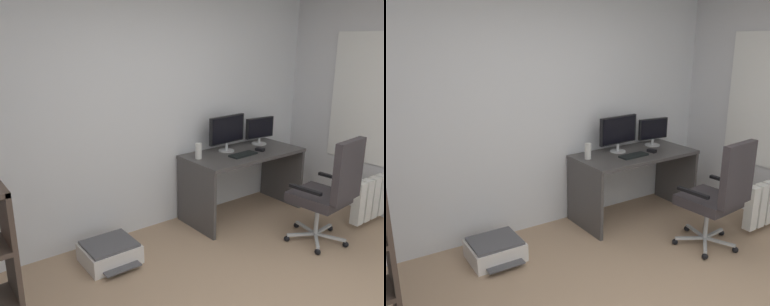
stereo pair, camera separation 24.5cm
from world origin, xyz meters
TOP-DOWN VIEW (x-y plane):
  - wall_back at (0.00, 2.26)m, footprint 4.86×0.10m
  - desk at (1.18, 1.86)m, footprint 1.39×0.67m
  - monitor_main at (1.05, 2.00)m, footprint 0.52×0.18m
  - monitor_secondary at (1.58, 2.00)m, footprint 0.40×0.18m
  - keyboard at (1.08, 1.76)m, footprint 0.35×0.15m
  - computer_mouse at (1.36, 1.77)m, footprint 0.08×0.11m
  - desktop_speaker at (0.61, 1.95)m, footprint 0.07×0.07m
  - office_chair at (1.35, 0.82)m, footprint 0.63×0.65m
  - printer at (-0.54, 1.80)m, footprint 0.48×0.52m

SIDE VIEW (x-z plane):
  - printer at x=-0.54m, z-range 0.00..0.19m
  - desk at x=1.18m, z-range 0.17..0.93m
  - office_chair at x=1.35m, z-range 0.03..1.15m
  - keyboard at x=1.08m, z-range 0.76..0.78m
  - computer_mouse at x=1.36m, z-range 0.76..0.79m
  - desktop_speaker at x=0.61m, z-range 0.76..0.93m
  - monitor_secondary at x=1.58m, z-range 0.78..1.11m
  - monitor_main at x=1.05m, z-range 0.79..1.20m
  - wall_back at x=0.00m, z-range 0.00..2.55m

